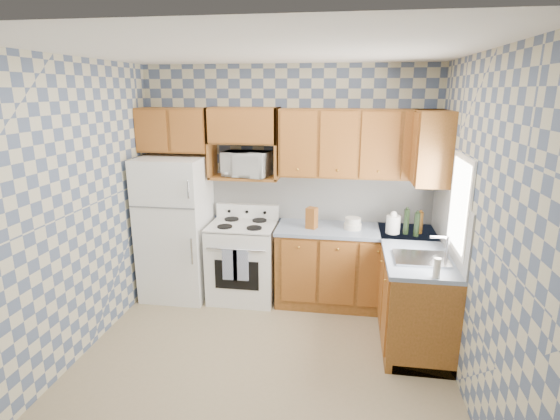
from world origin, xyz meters
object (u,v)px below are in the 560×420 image
object	(u,v)px
microwave	(247,164)
stove_body	(243,262)
refrigerator	(176,228)
electric_kettle	(393,225)

from	to	relation	value
microwave	stove_body	bearing A→B (deg)	-87.97
refrigerator	microwave	distance (m)	1.14
refrigerator	electric_kettle	xyz separation A→B (m)	(2.49, -0.05, 0.18)
stove_body	microwave	bearing A→B (deg)	82.15
refrigerator	microwave	bearing A→B (deg)	13.39
refrigerator	electric_kettle	distance (m)	2.50
microwave	refrigerator	bearing A→B (deg)	-156.73
refrigerator	electric_kettle	size ratio (longest dim) A/B	8.84
stove_body	refrigerator	bearing A→B (deg)	-178.22
microwave	electric_kettle	bearing A→B (deg)	1.32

